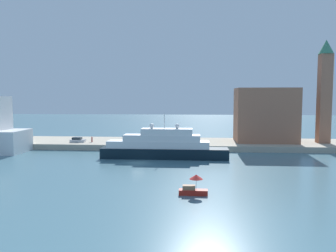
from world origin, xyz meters
name	(u,v)px	position (x,y,z in m)	size (l,w,h in m)	color
ground	(138,163)	(0.00, 0.00, 0.00)	(400.00, 400.00, 0.00)	slate
quay_dock	(152,144)	(0.00, 25.09, 0.76)	(110.00, 18.18, 1.52)	#ADA38E
large_yacht	(163,146)	(4.85, 6.17, 2.74)	(29.35, 4.75, 10.44)	black
small_motorboat	(194,186)	(12.11, -23.09, 1.27)	(4.16, 1.94, 3.03)	#B22319
harbor_building	(266,115)	(32.14, 26.12, 9.10)	(16.69, 10.83, 15.15)	#9E664C
bell_tower	(325,88)	(47.60, 24.97, 16.59)	(4.07, 4.07, 28.07)	#9E664C
parked_car	(78,140)	(-20.60, 21.04, 2.10)	(4.16, 1.86, 1.35)	silver
person_figure	(92,139)	(-16.58, 21.38, 2.30)	(0.36, 0.36, 1.67)	maroon
mooring_bollard	(146,143)	(-0.73, 17.47, 1.90)	(0.42, 0.42, 0.75)	black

